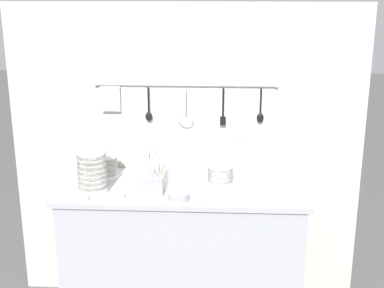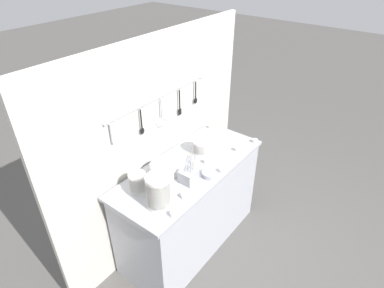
# 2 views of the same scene
# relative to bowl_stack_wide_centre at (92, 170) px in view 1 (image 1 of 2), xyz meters

# --- Properties ---
(counter) EXTENTS (1.46, 0.61, 0.91)m
(counter) POSITION_rel_bowl_stack_wide_centre_xyz_m (0.51, 0.11, -0.59)
(counter) COLOR #9EA0A8
(counter) RESTS_ON ground
(back_wall) EXTENTS (2.26, 0.11, 1.97)m
(back_wall) POSITION_rel_bowl_stack_wide_centre_xyz_m (0.51, 0.45, -0.06)
(back_wall) COLOR #BCB7AD
(back_wall) RESTS_ON ground
(bowl_stack_wide_centre) EXTENTS (0.17, 0.17, 0.26)m
(bowl_stack_wide_centre) POSITION_rel_bowl_stack_wide_centre_xyz_m (0.00, 0.00, 0.00)
(bowl_stack_wide_centre) COLOR silver
(bowl_stack_wide_centre) RESTS_ON counter
(bowl_stack_tall_left) EXTENTS (0.13, 0.13, 0.16)m
(bowl_stack_tall_left) POSITION_rel_bowl_stack_wide_centre_xyz_m (0.03, 0.24, -0.05)
(bowl_stack_tall_left) COLOR silver
(bowl_stack_tall_left) RESTS_ON counter
(bowl_stack_nested_right) EXTENTS (0.15, 0.15, 0.13)m
(bowl_stack_nested_right) POSITION_rel_bowl_stack_wide_centre_xyz_m (0.73, 0.16, -0.07)
(bowl_stack_nested_right) COLOR silver
(bowl_stack_nested_right) RESTS_ON counter
(plate_stack) EXTENTS (0.22, 0.22, 0.10)m
(plate_stack) POSITION_rel_bowl_stack_wide_centre_xyz_m (0.29, 0.21, -0.08)
(plate_stack) COLOR silver
(plate_stack) RESTS_ON counter
(steel_mixing_bowl) EXTENTS (0.12, 0.12, 0.04)m
(steel_mixing_bowl) POSITION_rel_bowl_stack_wide_centre_xyz_m (0.50, -0.09, -0.11)
(steel_mixing_bowl) COLOR #93969E
(steel_mixing_bowl) RESTS_ON counter
(cutlery_caddy) EXTENTS (0.13, 0.13, 0.27)m
(cutlery_caddy) POSITION_rel_bowl_stack_wide_centre_xyz_m (0.35, 0.00, -0.08)
(cutlery_caddy) COLOR #93969E
(cutlery_caddy) RESTS_ON counter
(cup_beside_plates) EXTENTS (0.05, 0.05, 0.04)m
(cup_beside_plates) POSITION_rel_bowl_stack_wide_centre_xyz_m (0.96, -0.08, -0.11)
(cup_beside_plates) COLOR silver
(cup_beside_plates) RESTS_ON counter
(cup_edge_far) EXTENTS (0.05, 0.05, 0.04)m
(cup_edge_far) POSITION_rel_bowl_stack_wide_centre_xyz_m (0.17, -0.09, -0.11)
(cup_edge_far) COLOR silver
(cup_edge_far) RESTS_ON counter
(cup_back_right) EXTENTS (0.05, 0.05, 0.04)m
(cup_back_right) POSITION_rel_bowl_stack_wide_centre_xyz_m (0.63, 0.03, -0.11)
(cup_back_right) COLOR silver
(cup_back_right) RESTS_ON counter
(cup_front_left) EXTENTS (0.05, 0.05, 0.04)m
(cup_front_left) POSITION_rel_bowl_stack_wide_centre_xyz_m (0.61, -0.15, -0.11)
(cup_front_left) COLOR silver
(cup_front_left) RESTS_ON counter
(cup_edge_near) EXTENTS (0.05, 0.05, 0.04)m
(cup_edge_near) POSITION_rel_bowl_stack_wide_centre_xyz_m (1.15, 0.34, -0.11)
(cup_edge_near) COLOR silver
(cup_edge_near) RESTS_ON counter
(cup_by_caddy) EXTENTS (0.05, 0.05, 0.04)m
(cup_by_caddy) POSITION_rel_bowl_stack_wide_centre_xyz_m (1.19, -0.15, -0.11)
(cup_by_caddy) COLOR silver
(cup_by_caddy) RESTS_ON counter
(cup_mid_row) EXTENTS (0.05, 0.05, 0.04)m
(cup_mid_row) POSITION_rel_bowl_stack_wide_centre_xyz_m (-0.02, -0.15, -0.11)
(cup_mid_row) COLOR silver
(cup_mid_row) RESTS_ON counter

